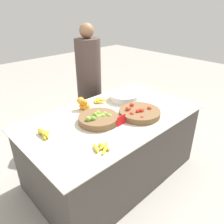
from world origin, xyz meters
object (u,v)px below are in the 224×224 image
object	(u,v)px
lime_bowl	(99,119)
metal_bowl	(124,97)
vendor_person	(89,87)
price_sign	(121,120)
tomato_basket	(139,113)

from	to	relation	value
lime_bowl	metal_bowl	size ratio (longest dim) A/B	1.11
vendor_person	price_sign	bearing A→B (deg)	-113.09
lime_bowl	metal_bowl	world-z (taller)	lime_bowl
price_sign	tomato_basket	bearing A→B (deg)	-1.87
lime_bowl	metal_bowl	xyz separation A→B (m)	(0.57, 0.20, 0.00)
tomato_basket	price_sign	world-z (taller)	same
metal_bowl	vendor_person	world-z (taller)	vendor_person
tomato_basket	price_sign	xyz separation A→B (m)	(-0.27, -0.01, 0.02)
metal_bowl	vendor_person	xyz separation A→B (m)	(0.00, 0.67, -0.06)
vendor_person	metal_bowl	bearing A→B (deg)	-90.06
metal_bowl	vendor_person	size ratio (longest dim) A/B	0.22
tomato_basket	metal_bowl	bearing A→B (deg)	64.86
price_sign	metal_bowl	bearing A→B (deg)	37.25
lime_bowl	tomato_basket	world-z (taller)	lime_bowl
vendor_person	tomato_basket	bearing A→B (deg)	-99.69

